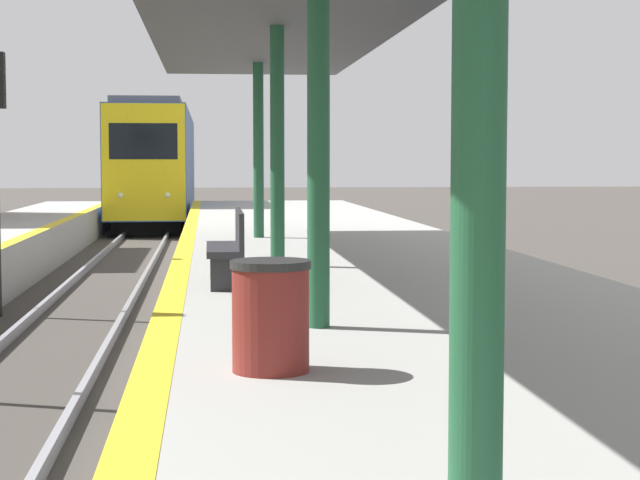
% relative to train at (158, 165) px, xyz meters
% --- Properties ---
extents(train, '(2.74, 20.20, 4.66)m').
position_rel_train_xyz_m(train, '(0.00, 0.00, 0.00)').
color(train, black).
rests_on(train, ground).
extents(trash_bin, '(0.59, 0.59, 0.82)m').
position_rel_train_xyz_m(trash_bin, '(2.51, -37.26, -0.96)').
color(trash_bin, maroon).
rests_on(trash_bin, platform_right).
extents(bench, '(0.44, 1.77, 0.92)m').
position_rel_train_xyz_m(bench, '(2.33, -31.72, -0.88)').
color(bench, '#28282D').
rests_on(bench, platform_right).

